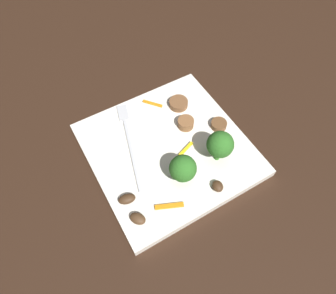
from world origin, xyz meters
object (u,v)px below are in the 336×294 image
Objects in this scene: pepper_strip_1 at (153,104)px; pepper_strip_0 at (185,149)px; broccoli_floret_1 at (183,169)px; pepper_strip_2 at (169,206)px; fork at (129,138)px; mushroom_2 at (127,199)px; sausage_slice_1 at (219,125)px; plate at (168,149)px; broccoli_floret_0 at (220,145)px; mushroom_1 at (218,186)px; sausage_slice_0 at (178,103)px; sausage_slice_2 at (186,123)px; mushroom_0 at (138,219)px.

pepper_strip_0 is at bearing 179.59° from pepper_strip_1.
broccoli_floret_1 is 1.51× the size of pepper_strip_0.
fork is at bearing -0.74° from pepper_strip_2.
pepper_strip_2 is (-0.19, 0.08, 0.00)m from pepper_strip_1.
mushroom_2 is (0.01, 0.09, -0.03)m from broccoli_floret_1.
sausage_slice_1 is at bearing -60.51° from pepper_strip_2.
pepper_strip_1 is (0.10, -0.02, 0.01)m from plate.
plate is at bearing -29.18° from pepper_strip_2.
mushroom_1 is at bearing 145.42° from broccoli_floret_0.
pepper_strip_0 is at bearing 155.60° from sausage_slice_0.
broccoli_floret_0 reaches higher than pepper_strip_0.
plate is 0.10m from sausage_slice_1.
broccoli_floret_0 reaches higher than sausage_slice_0.
sausage_slice_0 is (0.13, -0.07, -0.03)m from broccoli_floret_1.
sausage_slice_1 is 0.21m from mushroom_2.
sausage_slice_1 is 1.40× the size of mushroom_1.
broccoli_floret_0 reaches higher than fork.
sausage_slice_0 is 0.97× the size of pepper_strip_0.
broccoli_floret_1 is 0.17m from pepper_strip_1.
sausage_slice_0 is (0.02, -0.11, 0.00)m from fork.
broccoli_floret_1 is (-0.11, -0.04, 0.03)m from fork.
plate is 7.42× the size of sausage_slice_0.
broccoli_floret_0 is at bearing -72.98° from pepper_strip_2.
broccoli_floret_0 reaches higher than pepper_strip_2.
sausage_slice_1 is at bearing -154.71° from sausage_slice_0.
mushroom_0 is (-0.11, 0.15, -0.00)m from sausage_slice_2.
mushroom_1 is at bearing 143.65° from sausage_slice_1.
pepper_strip_1 is at bearing 55.86° from sausage_slice_0.
mushroom_2 reaches higher than pepper_strip_2.
pepper_strip_2 is at bearing 144.76° from sausage_slice_0.
plate is 0.07m from fork.
mushroom_0 reaches higher than pepper_strip_1.
mushroom_1 is (-0.02, -0.13, 0.00)m from mushroom_0.
broccoli_floret_1 is at bearing 92.66° from broccoli_floret_0.
mushroom_0 is 0.65× the size of pepper_strip_1.
sausage_slice_2 is at bearing -32.25° from pepper_strip_0.
pepper_strip_0 is at bearing 43.81° from broccoli_floret_0.
pepper_strip_0 is at bearing -37.76° from broccoli_floret_1.
mushroom_1 is at bearing -111.60° from mushroom_2.
pepper_strip_0 is at bearing -45.53° from pepper_strip_2.
mushroom_1 is 0.20m from pepper_strip_1.
sausage_slice_2 is (-0.05, 0.01, 0.00)m from sausage_slice_0.
pepper_strip_0 is 0.10m from pepper_strip_2.
mushroom_2 reaches higher than pepper_strip_0.
sausage_slice_0 is 1.22× the size of sausage_slice_2.
broccoli_floret_1 is at bearing 142.24° from pepper_strip_0.
sausage_slice_2 reaches higher than mushroom_1.
mushroom_1 is at bearing -97.06° from mushroom_0.
fork is 6.60× the size of mushroom_2.
pepper_strip_1 is at bearing 13.13° from broccoli_floret_0.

